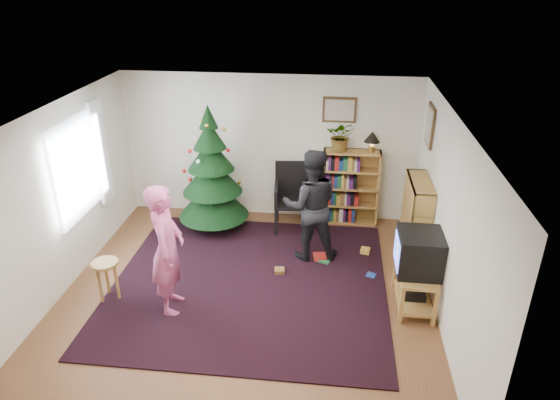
# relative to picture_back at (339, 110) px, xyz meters

# --- Properties ---
(floor) EXTENTS (5.00, 5.00, 0.00)m
(floor) POSITION_rel_picture_back_xyz_m (-1.15, -2.48, -1.95)
(floor) COLOR brown
(floor) RESTS_ON ground
(ceiling) EXTENTS (5.00, 5.00, 0.00)m
(ceiling) POSITION_rel_picture_back_xyz_m (-1.15, -2.48, 0.55)
(ceiling) COLOR white
(ceiling) RESTS_ON wall_back
(wall_back) EXTENTS (5.00, 0.02, 2.50)m
(wall_back) POSITION_rel_picture_back_xyz_m (-1.15, 0.02, -0.70)
(wall_back) COLOR silver
(wall_back) RESTS_ON floor
(wall_front) EXTENTS (5.00, 0.02, 2.50)m
(wall_front) POSITION_rel_picture_back_xyz_m (-1.15, -4.97, -0.70)
(wall_front) COLOR silver
(wall_front) RESTS_ON floor
(wall_left) EXTENTS (0.02, 5.00, 2.50)m
(wall_left) POSITION_rel_picture_back_xyz_m (-3.65, -2.48, -0.70)
(wall_left) COLOR silver
(wall_left) RESTS_ON floor
(wall_right) EXTENTS (0.02, 5.00, 2.50)m
(wall_right) POSITION_rel_picture_back_xyz_m (1.35, -2.48, -0.70)
(wall_right) COLOR silver
(wall_right) RESTS_ON floor
(rug) EXTENTS (3.80, 3.60, 0.02)m
(rug) POSITION_rel_picture_back_xyz_m (-1.15, -2.17, -1.94)
(rug) COLOR black
(rug) RESTS_ON floor
(window_pane) EXTENTS (0.04, 1.20, 1.40)m
(window_pane) POSITION_rel_picture_back_xyz_m (-3.62, -1.88, -0.45)
(window_pane) COLOR silver
(window_pane) RESTS_ON wall_left
(curtain) EXTENTS (0.06, 0.35, 1.60)m
(curtain) POSITION_rel_picture_back_xyz_m (-3.58, -1.18, -0.45)
(curtain) COLOR white
(curtain) RESTS_ON wall_left
(picture_back) EXTENTS (0.55, 0.03, 0.42)m
(picture_back) POSITION_rel_picture_back_xyz_m (0.00, 0.00, 0.00)
(picture_back) COLOR #4C3319
(picture_back) RESTS_ON wall_back
(picture_right) EXTENTS (0.03, 0.50, 0.60)m
(picture_right) POSITION_rel_picture_back_xyz_m (1.33, -0.73, 0.00)
(picture_right) COLOR #4C3319
(picture_right) RESTS_ON wall_right
(christmas_tree) EXTENTS (1.18, 1.18, 2.14)m
(christmas_tree) POSITION_rel_picture_back_xyz_m (-2.03, -0.60, -1.06)
(christmas_tree) COLOR #3F2816
(christmas_tree) RESTS_ON rug
(bookshelf_back) EXTENTS (0.95, 0.30, 1.30)m
(bookshelf_back) POSITION_rel_picture_back_xyz_m (0.25, -0.14, -1.29)
(bookshelf_back) COLOR #B79141
(bookshelf_back) RESTS_ON floor
(bookshelf_right) EXTENTS (0.30, 0.95, 1.30)m
(bookshelf_right) POSITION_rel_picture_back_xyz_m (1.19, -1.30, -1.29)
(bookshelf_right) COLOR #B79141
(bookshelf_right) RESTS_ON floor
(tv_stand) EXTENTS (0.47, 0.84, 0.55)m
(tv_stand) POSITION_rel_picture_back_xyz_m (1.07, -2.44, -1.63)
(tv_stand) COLOR #B79141
(tv_stand) RESTS_ON floor
(crt_tv) EXTENTS (0.55, 0.60, 0.52)m
(crt_tv) POSITION_rel_picture_back_xyz_m (1.07, -2.44, -1.14)
(crt_tv) COLOR black
(crt_tv) RESTS_ON tv_stand
(armchair) EXTENTS (0.66, 0.66, 1.11)m
(armchair) POSITION_rel_picture_back_xyz_m (-0.69, -0.37, -1.34)
(armchair) COLOR black
(armchair) RESTS_ON rug
(stool) EXTENTS (0.34, 0.34, 0.57)m
(stool) POSITION_rel_picture_back_xyz_m (-2.96, -2.75, -1.51)
(stool) COLOR #B79141
(stool) RESTS_ON floor
(person_standing) EXTENTS (0.51, 0.69, 1.75)m
(person_standing) POSITION_rel_picture_back_xyz_m (-2.06, -2.83, -1.08)
(person_standing) COLOR #BE4C80
(person_standing) RESTS_ON rug
(person_by_chair) EXTENTS (0.93, 0.77, 1.74)m
(person_by_chair) POSITION_rel_picture_back_xyz_m (-0.35, -1.37, -1.08)
(person_by_chair) COLOR black
(person_by_chair) RESTS_ON rug
(potted_plant) EXTENTS (0.50, 0.45, 0.51)m
(potted_plant) POSITION_rel_picture_back_xyz_m (0.05, -0.14, -0.40)
(potted_plant) COLOR gray
(potted_plant) RESTS_ON bookshelf_back
(table_lamp) EXTENTS (0.26, 0.26, 0.35)m
(table_lamp) POSITION_rel_picture_back_xyz_m (0.55, -0.14, -0.42)
(table_lamp) COLOR #A57F33
(table_lamp) RESTS_ON bookshelf_back
(floor_clutter) EXTENTS (1.52, 0.90, 0.08)m
(floor_clutter) POSITION_rel_picture_back_xyz_m (0.00, -1.58, -1.91)
(floor_clutter) COLOR #A51E19
(floor_clutter) RESTS_ON rug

